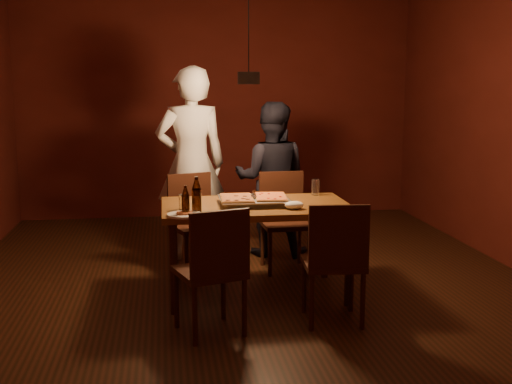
{
  "coord_description": "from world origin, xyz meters",
  "views": [
    {
      "loc": [
        -0.7,
        -5.25,
        1.71
      ],
      "look_at": [
        0.02,
        -0.24,
        0.85
      ],
      "focal_mm": 45.0,
      "sensor_mm": 36.0,
      "label": 1
    }
  ],
  "objects": [
    {
      "name": "chair_far_left",
      "position": [
        -0.44,
        0.49,
        0.54
      ],
      "size": [
        0.53,
        0.53,
        0.49
      ],
      "rotation": [
        0.0,
        0.0,
        3.47
      ],
      "color": "#38190F",
      "rests_on": "floor"
    },
    {
      "name": "chair_near_right",
      "position": [
        0.48,
        -1.0,
        0.54
      ],
      "size": [
        0.45,
        0.45,
        0.49
      ],
      "rotation": [
        0.0,
        0.0,
        -0.07
      ],
      "color": "#38190F",
      "rests_on": "floor"
    },
    {
      "name": "water_glass_right",
      "position": [
        0.6,
        0.11,
        0.82
      ],
      "size": [
        0.07,
        0.07,
        0.14
      ],
      "primitive_type": "cylinder",
      "color": "silver",
      "rests_on": "dining_table"
    },
    {
      "name": "dining_table",
      "position": [
        0.02,
        -0.24,
        0.68
      ],
      "size": [
        1.5,
        0.9,
        0.75
      ],
      "color": "brown",
      "rests_on": "floor"
    },
    {
      "name": "chair_near_left",
      "position": [
        -0.38,
        -1.08,
        0.54
      ],
      "size": [
        0.53,
        0.53,
        0.49
      ],
      "rotation": [
        0.0,
        0.0,
        0.32
      ],
      "color": "#38190F",
      "rests_on": "floor"
    },
    {
      "name": "chair_far_right",
      "position": [
        0.39,
        0.49,
        0.54
      ],
      "size": [
        0.43,
        0.43,
        0.49
      ],
      "rotation": [
        0.0,
        0.0,
        3.18
      ],
      "color": "#38190F",
      "rests_on": "floor"
    },
    {
      "name": "plate_slice",
      "position": [
        -0.56,
        -0.62,
        0.76
      ],
      "size": [
        0.26,
        0.26,
        0.03
      ],
      "color": "white",
      "rests_on": "dining_table"
    },
    {
      "name": "room_shell",
      "position": [
        0.0,
        0.0,
        1.4
      ],
      "size": [
        6.0,
        6.0,
        6.0
      ],
      "color": "#371A0F",
      "rests_on": "ground"
    },
    {
      "name": "diner_white",
      "position": [
        -0.44,
        0.96,
        0.94
      ],
      "size": [
        0.73,
        0.52,
        1.87
      ],
      "primitive_type": "imported",
      "rotation": [
        0.0,
        0.0,
        3.25
      ],
      "color": "silver",
      "rests_on": "floor"
    },
    {
      "name": "diner_dark",
      "position": [
        0.36,
        0.97,
        0.77
      ],
      "size": [
        0.87,
        0.76,
        1.53
      ],
      "primitive_type": "imported",
      "rotation": [
        0.0,
        0.0,
        2.87
      ],
      "color": "black",
      "rests_on": "floor"
    },
    {
      "name": "napkin",
      "position": [
        0.29,
        -0.48,
        0.78
      ],
      "size": [
        0.15,
        0.11,
        0.06
      ],
      "primitive_type": "ellipsoid",
      "color": "white",
      "rests_on": "dining_table"
    },
    {
      "name": "spatula",
      "position": [
        0.02,
        -0.21,
        0.81
      ],
      "size": [
        0.11,
        0.25,
        0.04
      ],
      "primitive_type": null,
      "rotation": [
        0.0,
        0.0,
        -0.07
      ],
      "color": "silver",
      "rests_on": "pizza_tray"
    },
    {
      "name": "beer_bottle_b",
      "position": [
        -0.46,
        -0.5,
        0.89
      ],
      "size": [
        0.07,
        0.07,
        0.27
      ],
      "color": "black",
      "rests_on": "dining_table"
    },
    {
      "name": "water_glass_left",
      "position": [
        -0.56,
        -0.37,
        0.81
      ],
      "size": [
        0.07,
        0.07,
        0.12
      ],
      "primitive_type": "cylinder",
      "color": "silver",
      "rests_on": "dining_table"
    },
    {
      "name": "beer_bottle_a",
      "position": [
        -0.55,
        -0.59,
        0.86
      ],
      "size": [
        0.06,
        0.06,
        0.22
      ],
      "color": "black",
      "rests_on": "dining_table"
    },
    {
      "name": "pizza_meat",
      "position": [
        -0.13,
        -0.24,
        0.81
      ],
      "size": [
        0.27,
        0.41,
        0.02
      ],
      "primitive_type": "cube",
      "rotation": [
        0.0,
        0.0,
        -0.04
      ],
      "color": "maroon",
      "rests_on": "pizza_tray"
    },
    {
      "name": "pizza_cheese",
      "position": [
        0.15,
        -0.23,
        0.81
      ],
      "size": [
        0.28,
        0.41,
        0.02
      ],
      "primitive_type": "cube",
      "rotation": [
        0.0,
        0.0,
        -0.09
      ],
      "color": "gold",
      "rests_on": "pizza_tray"
    },
    {
      "name": "pizza_tray",
      "position": [
        0.01,
        -0.24,
        0.77
      ],
      "size": [
        0.55,
        0.45,
        0.05
      ],
      "primitive_type": "cube",
      "rotation": [
        0.0,
        0.0,
        -0.01
      ],
      "color": "silver",
      "rests_on": "dining_table"
    },
    {
      "name": "pendant_lamp",
      "position": [
        0.0,
        0.0,
        1.76
      ],
      "size": [
        0.18,
        0.18,
        1.1
      ],
      "color": "black",
      "rests_on": "ceiling"
    }
  ]
}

